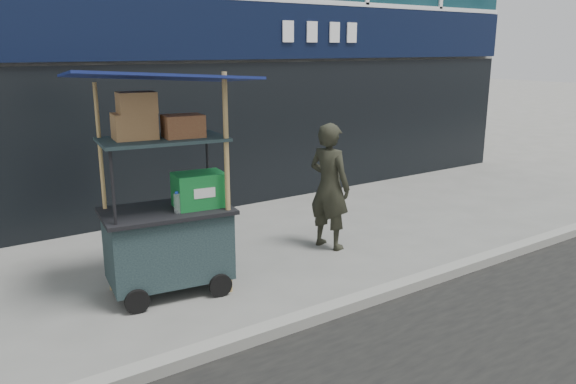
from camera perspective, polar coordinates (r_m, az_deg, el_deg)
ground at (r=5.99m, az=3.40°, el=-11.66°), size 80.00×80.00×0.00m
curb at (r=5.83m, az=4.64°, el=-11.83°), size 80.00×0.18×0.12m
vendor_cart at (r=6.21m, az=-12.03°, el=-2.49°), size 1.97×1.52×2.45m
vendor_man at (r=7.47m, az=4.22°, el=0.58°), size 0.55×0.70×1.70m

